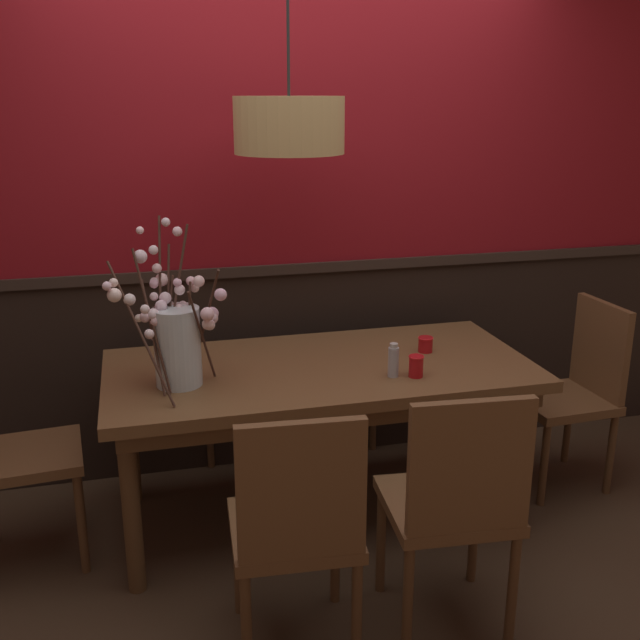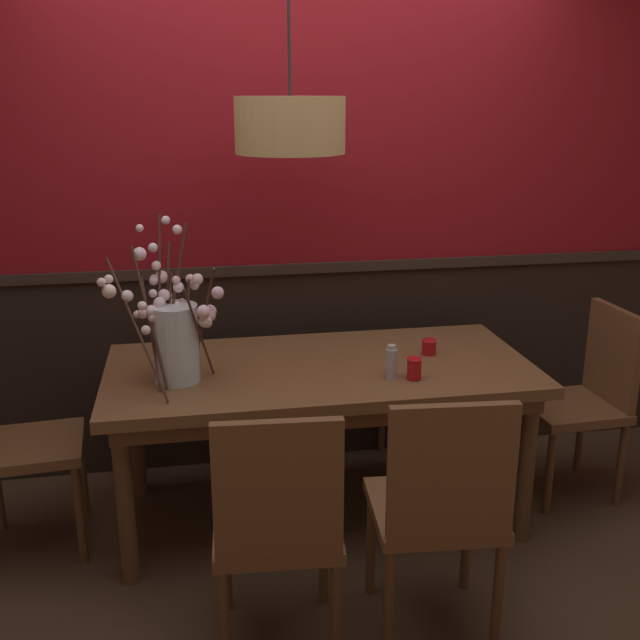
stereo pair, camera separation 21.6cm
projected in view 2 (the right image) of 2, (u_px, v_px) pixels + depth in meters
name	position (u px, v px, depth m)	size (l,w,h in m)	color
ground_plane	(320.00, 514.00, 3.44)	(24.00, 24.00, 0.00)	#422D1E
back_wall	(297.00, 212.00, 3.67)	(5.48, 0.14, 2.62)	black
dining_table	(320.00, 383.00, 3.25)	(1.84, 0.88, 0.74)	brown
chair_near_side_right	(440.00, 504.00, 2.51)	(0.47, 0.46, 0.95)	brown
chair_far_side_left	(248.00, 350.00, 4.04)	(0.44, 0.47, 0.97)	brown
chair_far_side_right	(340.00, 350.00, 4.12)	(0.47, 0.45, 0.88)	brown
chair_head_west_end	(9.00, 435.00, 3.04)	(0.45, 0.44, 0.94)	brown
chair_near_side_left	(277.00, 522.00, 2.44)	(0.45, 0.45, 0.93)	brown
chair_head_east_end	(586.00, 393.00, 3.52)	(0.45, 0.42, 0.92)	brown
vase_with_blossoms	(175.00, 337.00, 2.99)	(0.46, 0.41, 0.67)	silver
candle_holder_nearer_center	(429.00, 347.00, 3.35)	(0.07, 0.07, 0.07)	red
candle_holder_nearer_edge	(414.00, 368.00, 3.05)	(0.07, 0.07, 0.09)	red
condiment_bottle	(391.00, 363.00, 3.05)	(0.04, 0.04, 0.15)	#ADADB2
pendant_lamp	(290.00, 125.00, 2.97)	(0.45, 0.45, 0.99)	tan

